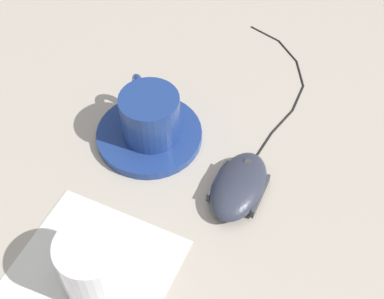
# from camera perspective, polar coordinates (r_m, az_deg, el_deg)

# --- Properties ---
(ground_plane) EXTENTS (3.00, 3.00, 0.00)m
(ground_plane) POSITION_cam_1_polar(r_m,az_deg,el_deg) (0.63, -2.17, -7.59)
(ground_plane) COLOR #B2A899
(saucer) EXTENTS (0.14, 0.14, 0.01)m
(saucer) POSITION_cam_1_polar(r_m,az_deg,el_deg) (0.70, -4.57, 1.56)
(saucer) COLOR navy
(saucer) RESTS_ON ground
(coffee_cup) EXTENTS (0.10, 0.08, 0.06)m
(coffee_cup) POSITION_cam_1_polar(r_m,az_deg,el_deg) (0.68, -4.55, 3.75)
(coffee_cup) COLOR navy
(coffee_cup) RESTS_ON saucer
(computer_mouse) EXTENTS (0.12, 0.08, 0.03)m
(computer_mouse) POSITION_cam_1_polar(r_m,az_deg,el_deg) (0.64, 5.02, -3.88)
(computer_mouse) COLOR #2D3342
(computer_mouse) RESTS_ON ground
(mouse_cable) EXTENTS (0.27, 0.09, 0.00)m
(mouse_cable) POSITION_cam_1_polar(r_m,az_deg,el_deg) (0.78, 9.64, 6.89)
(mouse_cable) COLOR black
(mouse_cable) RESTS_ON ground
(napkin_under_glass) EXTENTS (0.21, 0.21, 0.00)m
(napkin_under_glass) POSITION_cam_1_polar(r_m,az_deg,el_deg) (0.61, -10.85, -13.00)
(napkin_under_glass) COLOR silver
(napkin_under_glass) RESTS_ON ground
(drinking_glass) EXTENTS (0.07, 0.07, 0.08)m
(drinking_glass) POSITION_cam_1_polar(r_m,az_deg,el_deg) (0.57, -10.41, -11.92)
(drinking_glass) COLOR silver
(drinking_glass) RESTS_ON napkin_under_glass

